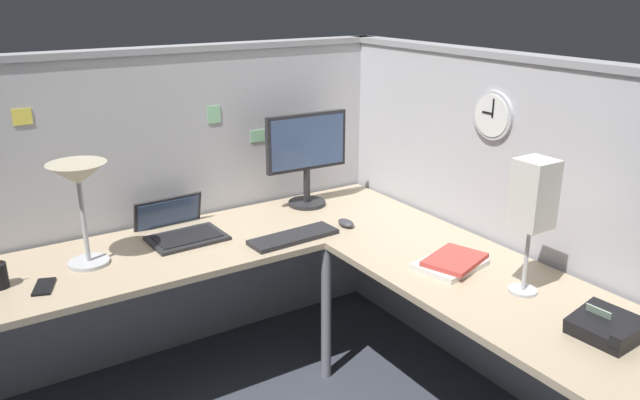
# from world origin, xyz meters

# --- Properties ---
(cubicle_wall_back) EXTENTS (2.57, 0.12, 1.58)m
(cubicle_wall_back) POSITION_xyz_m (-0.36, 0.87, 0.79)
(cubicle_wall_back) COLOR #B2B2B7
(cubicle_wall_back) RESTS_ON ground
(cubicle_wall_right) EXTENTS (0.12, 2.37, 1.58)m
(cubicle_wall_right) POSITION_xyz_m (0.87, -0.27, 0.79)
(cubicle_wall_right) COLOR #B2B2B7
(cubicle_wall_right) RESTS_ON ground
(desk) EXTENTS (2.35, 2.15, 0.73)m
(desk) POSITION_xyz_m (-0.15, -0.05, 0.63)
(desk) COLOR tan
(desk) RESTS_ON ground
(monitor) EXTENTS (0.46, 0.20, 0.50)m
(monitor) POSITION_xyz_m (0.35, 0.64, 1.02)
(monitor) COLOR #232326
(monitor) RESTS_ON desk
(laptop) EXTENTS (0.35, 0.39, 0.22)m
(laptop) POSITION_xyz_m (-0.38, 0.62, 0.75)
(laptop) COLOR #232326
(laptop) RESTS_ON desk
(keyboard) EXTENTS (0.44, 0.16, 0.02)m
(keyboard) POSITION_xyz_m (0.04, 0.26, 0.74)
(keyboard) COLOR #232326
(keyboard) RESTS_ON desk
(computer_mouse) EXTENTS (0.06, 0.10, 0.03)m
(computer_mouse) POSITION_xyz_m (0.34, 0.26, 0.75)
(computer_mouse) COLOR #38383D
(computer_mouse) RESTS_ON desk
(desk_lamp_dome) EXTENTS (0.24, 0.24, 0.44)m
(desk_lamp_dome) POSITION_xyz_m (-0.83, 0.49, 1.09)
(desk_lamp_dome) COLOR #B7BABF
(desk_lamp_dome) RESTS_ON desk
(cell_phone) EXTENTS (0.11, 0.16, 0.01)m
(cell_phone) POSITION_xyz_m (-1.04, 0.36, 0.73)
(cell_phone) COLOR black
(cell_phone) RESTS_ON desk
(office_phone) EXTENTS (0.20, 0.22, 0.11)m
(office_phone) POSITION_xyz_m (0.49, -1.06, 0.77)
(office_phone) COLOR black
(office_phone) RESTS_ON desk
(book_stack) EXTENTS (0.33, 0.27, 0.04)m
(book_stack) POSITION_xyz_m (0.45, -0.36, 0.75)
(book_stack) COLOR silver
(book_stack) RESTS_ON desk
(desk_lamp_paper) EXTENTS (0.13, 0.13, 0.53)m
(desk_lamp_paper) POSITION_xyz_m (0.52, -0.68, 1.11)
(desk_lamp_paper) COLOR #B7BABF
(desk_lamp_paper) RESTS_ON desk
(wall_clock) EXTENTS (0.04, 0.22, 0.22)m
(wall_clock) POSITION_xyz_m (0.82, -0.19, 1.31)
(wall_clock) COLOR #B7BABF
(pinned_note_leftmost) EXTENTS (0.08, 0.00, 0.06)m
(pinned_note_leftmost) POSITION_xyz_m (0.15, 0.82, 1.10)
(pinned_note_leftmost) COLOR #8CCC99
(pinned_note_middle) EXTENTS (0.07, 0.00, 0.09)m
(pinned_note_middle) POSITION_xyz_m (-0.09, 0.82, 1.24)
(pinned_note_middle) COLOR #8CCC99
(pinned_note_rightmost) EXTENTS (0.08, 0.00, 0.07)m
(pinned_note_rightmost) POSITION_xyz_m (-0.96, 0.82, 1.32)
(pinned_note_rightmost) COLOR #EAD84C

